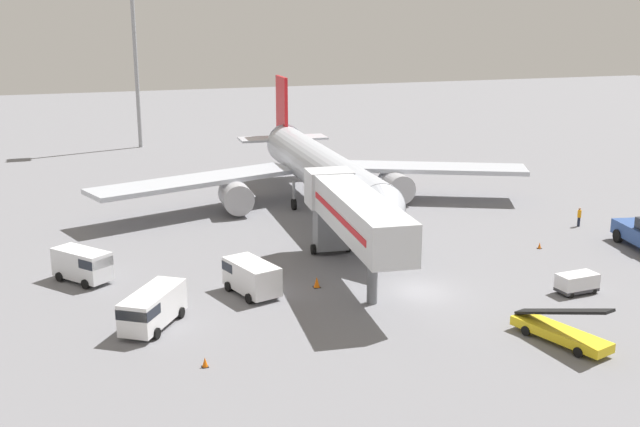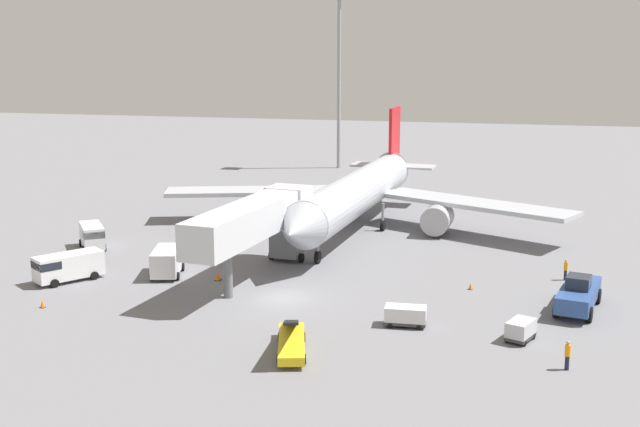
{
  "view_description": "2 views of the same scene",
  "coord_description": "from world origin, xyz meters",
  "views": [
    {
      "loc": [
        -22.77,
        -43.92,
        18.32
      ],
      "look_at": [
        -1.75,
        15.52,
        1.83
      ],
      "focal_mm": 42.79,
      "sensor_mm": 36.0,
      "label": 1
    },
    {
      "loc": [
        16.88,
        -54.07,
        18.25
      ],
      "look_at": [
        -1.06,
        15.61,
        3.28
      ],
      "focal_mm": 44.14,
      "sensor_mm": 36.0,
      "label": 2
    }
  ],
  "objects": [
    {
      "name": "airplane_at_gate",
      "position": [
        1.04,
        23.76,
        3.93
      ],
      "size": [
        43.75,
        40.93,
        11.58
      ],
      "color": "#B7BCC6",
      "rests_on": "ground"
    },
    {
      "name": "apron_light_mast",
      "position": [
        -11.03,
        66.07,
        18.52
      ],
      "size": [
        2.4,
        2.4,
        26.88
      ],
      "color": "#93969B",
      "rests_on": "ground"
    },
    {
      "name": "service_van_mid_right",
      "position": [
        -21.51,
        9.69,
        1.31
      ],
      "size": [
        4.13,
        4.64,
        2.31
      ],
      "color": "white",
      "rests_on": "ground"
    },
    {
      "name": "service_van_far_left",
      "position": [
        -10.97,
        3.48,
        1.27
      ],
      "size": [
        3.24,
        4.91,
        2.24
      ],
      "color": "white",
      "rests_on": "ground"
    },
    {
      "name": "jet_bridge",
      "position": [
        -3.38,
        4.33,
        4.85
      ],
      "size": [
        5.16,
        18.15,
        6.58
      ],
      "color": "silver",
      "rests_on": "ground"
    },
    {
      "name": "ground_crew_worker_midground",
      "position": [
        20.86,
        10.17,
        0.92
      ],
      "size": [
        0.35,
        0.35,
        1.73
      ],
      "color": "#1E2333",
      "rests_on": "ground"
    },
    {
      "name": "safety_cone_bravo",
      "position": [
        13.59,
        5.65,
        0.25
      ],
      "size": [
        0.33,
        0.33,
        0.51
      ],
      "color": "black",
      "rests_on": "ground"
    },
    {
      "name": "ground_plane",
      "position": [
        0.0,
        0.0,
        0.0
      ],
      "size": [
        300.0,
        300.0,
        0.0
      ],
      "primitive_type": "plane",
      "color": "slate"
    },
    {
      "name": "service_van_near_center",
      "position": [
        -18.02,
        -0.17,
        1.28
      ],
      "size": [
        4.67,
        5.54,
        2.24
      ],
      "color": "white",
      "rests_on": "ground"
    },
    {
      "name": "safety_cone_alpha",
      "position": [
        -6.38,
        3.1,
        0.38
      ],
      "size": [
        0.5,
        0.5,
        0.76
      ],
      "color": "black",
      "rests_on": "ground"
    },
    {
      "name": "safety_cone_charlie",
      "position": [
        -16.1,
        -6.53,
        0.28
      ],
      "size": [
        0.37,
        0.37,
        0.56
      ],
      "color": "black",
      "rests_on": "ground"
    },
    {
      "name": "belt_loader_truck",
      "position": [
        3.79,
        -10.27,
        0.75
      ],
      "size": [
        3.23,
        6.27,
        2.99
      ],
      "color": "yellow",
      "rests_on": "ground"
    },
    {
      "name": "baggage_cart_outer_left",
      "position": [
        9.89,
        -3.82,
        0.77
      ],
      "size": [
        2.84,
        1.58,
        1.37
      ],
      "color": "#38383D",
      "rests_on": "ground"
    }
  ]
}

